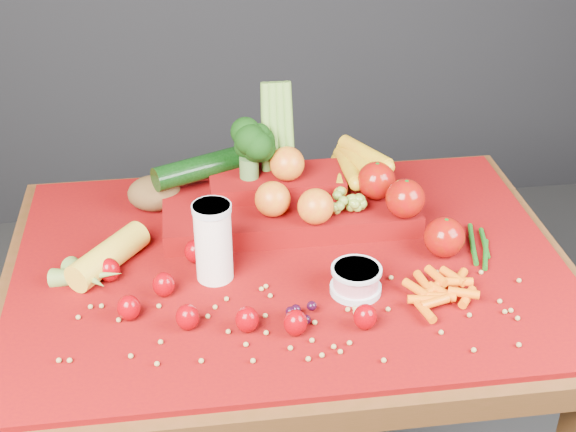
{
  "coord_description": "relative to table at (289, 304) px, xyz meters",
  "views": [
    {
      "loc": [
        -0.18,
        -1.27,
        1.64
      ],
      "look_at": [
        0.0,
        0.02,
        0.85
      ],
      "focal_mm": 50.0,
      "sensor_mm": 36.0,
      "label": 1
    }
  ],
  "objects": [
    {
      "name": "table",
      "position": [
        0.0,
        0.0,
        0.0
      ],
      "size": [
        1.1,
        0.8,
        0.75
      ],
      "color": "#3C260D",
      "rests_on": "ground"
    },
    {
      "name": "dark_grape_cluster",
      "position": [
        -0.01,
        -0.19,
        0.12
      ],
      "size": [
        0.06,
        0.05,
        0.03
      ],
      "primitive_type": null,
      "color": "black",
      "rests_on": "red_cloth"
    },
    {
      "name": "strawberry_scatter",
      "position": [
        -0.16,
        -0.13,
        0.13
      ],
      "size": [
        0.48,
        0.28,
        0.05
      ],
      "color": "#990006",
      "rests_on": "red_cloth"
    },
    {
      "name": "corn_ear",
      "position": [
        -0.37,
        -0.01,
        0.13
      ],
      "size": [
        0.25,
        0.26,
        0.06
      ],
      "rotation": [
        0.0,
        0.0,
        0.91
      ],
      "color": "yellow",
      "rests_on": "red_cloth"
    },
    {
      "name": "baby_carrot_pile",
      "position": [
        0.26,
        -0.16,
        0.12
      ],
      "size": [
        0.17,
        0.17,
        0.03
      ],
      "primitive_type": null,
      "color": "#EB6008",
      "rests_on": "red_cloth"
    },
    {
      "name": "potato",
      "position": [
        -0.26,
        0.23,
        0.15
      ],
      "size": [
        0.11,
        0.08,
        0.08
      ],
      "primitive_type": "ellipsoid",
      "color": "brown",
      "rests_on": "red_cloth"
    },
    {
      "name": "green_bean_pile",
      "position": [
        0.38,
        -0.01,
        0.11
      ],
      "size": [
        0.14,
        0.12,
        0.01
      ],
      "primitive_type": null,
      "color": "#134F12",
      "rests_on": "red_cloth"
    },
    {
      "name": "milk_glass",
      "position": [
        -0.15,
        -0.04,
        0.19
      ],
      "size": [
        0.07,
        0.07,
        0.16
      ],
      "rotation": [
        0.0,
        0.0,
        0.18
      ],
      "color": "white",
      "rests_on": "red_cloth"
    },
    {
      "name": "red_cloth",
      "position": [
        0.0,
        0.0,
        0.1
      ],
      "size": [
        1.05,
        0.75,
        0.01
      ],
      "primitive_type": "cube",
      "color": "#700703",
      "rests_on": "table"
    },
    {
      "name": "produce_mound",
      "position": [
        0.05,
        0.15,
        0.17
      ],
      "size": [
        0.6,
        0.37,
        0.27
      ],
      "color": "#700703",
      "rests_on": "red_cloth"
    },
    {
      "name": "soybean_scatter",
      "position": [
        0.0,
        -0.2,
        0.11
      ],
      "size": [
        0.84,
        0.24,
        0.01
      ],
      "primitive_type": null,
      "color": "#A38B46",
      "rests_on": "red_cloth"
    },
    {
      "name": "yogurt_bowl",
      "position": [
        0.11,
        -0.12,
        0.13
      ],
      "size": [
        0.09,
        0.09,
        0.05
      ],
      "rotation": [
        0.0,
        0.0,
        -0.39
      ],
      "color": "silver",
      "rests_on": "red_cloth"
    }
  ]
}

